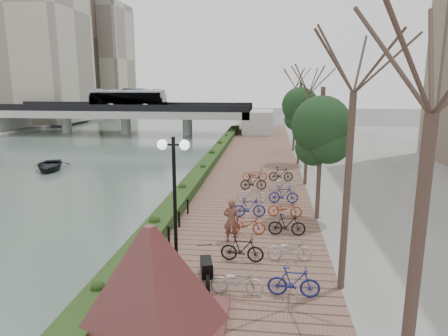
# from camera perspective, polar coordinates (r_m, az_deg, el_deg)

# --- Properties ---
(ground) EXTENTS (220.00, 220.00, 0.00)m
(ground) POSITION_cam_1_polar(r_m,az_deg,el_deg) (13.85, -19.23, -19.80)
(ground) COLOR #59595B
(ground) RESTS_ON ground
(river_water) EXTENTS (30.00, 130.00, 0.02)m
(river_water) POSITION_cam_1_polar(r_m,az_deg,el_deg) (41.62, -23.19, 1.13)
(river_water) COLOR #4C5F54
(river_water) RESTS_ON ground
(promenade) EXTENTS (8.00, 75.00, 0.50)m
(promenade) POSITION_cam_1_polar(r_m,az_deg,el_deg) (28.89, 3.28, -1.85)
(promenade) COLOR brown
(promenade) RESTS_ON ground
(hedge) EXTENTS (1.10, 56.00, 0.60)m
(hedge) POSITION_cam_1_polar(r_m,az_deg,el_deg) (31.55, -2.63, 0.36)
(hedge) COLOR #193212
(hedge) RESTS_ON promenade
(chain_fence) EXTENTS (0.10, 14.10, 0.70)m
(chain_fence) POSITION_cam_1_polar(r_m,az_deg,el_deg) (14.59, -10.88, -13.80)
(chain_fence) COLOR black
(chain_fence) RESTS_ON promenade
(granite_monument) EXTENTS (5.50, 5.50, 3.13)m
(granite_monument) POSITION_cam_1_polar(r_m,az_deg,el_deg) (10.94, -10.34, -15.77)
(granite_monument) COLOR #4E2122
(granite_monument) RESTS_ON promenade
(lamppost) EXTENTS (1.02, 0.32, 5.05)m
(lamppost) POSITION_cam_1_polar(r_m,az_deg,el_deg) (12.59, -7.11, -1.99)
(lamppost) COLOR black
(lamppost) RESTS_ON promenade
(motorcycle) EXTENTS (0.90, 1.80, 1.08)m
(motorcycle) POSITION_cam_1_polar(r_m,az_deg,el_deg) (13.96, -2.55, -13.96)
(motorcycle) COLOR black
(motorcycle) RESTS_ON promenade
(pedestrian) EXTENTS (0.69, 0.46, 1.87)m
(pedestrian) POSITION_cam_1_polar(r_m,az_deg,el_deg) (17.13, 1.05, -7.49)
(pedestrian) COLOR brown
(pedestrian) RESTS_ON promenade
(bicycle_parking) EXTENTS (2.40, 17.32, 1.00)m
(bicycle_parking) POSITION_cam_1_polar(r_m,az_deg,el_deg) (20.43, 6.13, -5.67)
(bicycle_parking) COLOR #A2A3A7
(bicycle_parking) RESTS_ON promenade
(street_trees) EXTENTS (3.20, 37.12, 6.80)m
(street_trees) POSITION_cam_1_polar(r_m,az_deg,el_deg) (23.58, 12.47, 3.26)
(street_trees) COLOR #3C2B23
(street_trees) RESTS_ON promenade
(bridge) EXTENTS (36.00, 10.77, 6.50)m
(bridge) POSITION_cam_1_polar(r_m,az_deg,el_deg) (59.26, -13.83, 7.99)
(bridge) COLOR #A5A5A0
(bridge) RESTS_ON ground
(boat) EXTENTS (4.20, 4.87, 0.85)m
(boat) POSITION_cam_1_polar(r_m,az_deg,el_deg) (36.45, -23.66, 0.37)
(boat) COLOR black
(boat) RESTS_ON river_water
(far_buildings) EXTENTS (35.00, 38.00, 38.00)m
(far_buildings) POSITION_cam_1_polar(r_m,az_deg,el_deg) (90.26, -26.25, 16.50)
(far_buildings) COLOR #A8A18C
(far_buildings) RESTS_ON far_bank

